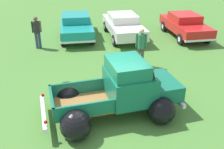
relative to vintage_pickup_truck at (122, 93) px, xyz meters
name	(u,v)px	position (x,y,z in m)	size (l,w,h in m)	color
ground_plane	(111,113)	(-0.37, -0.13, -0.76)	(80.00, 80.00, 0.00)	#477A33
vintage_pickup_truck	(122,93)	(0.00, 0.00, 0.00)	(4.99, 3.82, 1.96)	black
show_car_0	(76,25)	(-2.93, 8.29, 0.03)	(2.83, 4.94, 1.43)	black
show_car_1	(123,25)	(0.02, 8.42, 0.03)	(2.98, 5.03, 1.43)	black
show_car_2	(185,24)	(3.91, 8.67, 0.03)	(2.81, 4.66, 1.43)	black
spectator_0	(37,30)	(-4.76, 6.16, 0.28)	(0.52, 0.45, 1.81)	navy
spectator_1	(141,45)	(0.86, 3.96, 0.31)	(0.53, 0.36, 1.85)	#4C4742
lane_cone_0	(114,70)	(-0.36, 2.79, -0.45)	(0.36, 0.36, 0.63)	black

